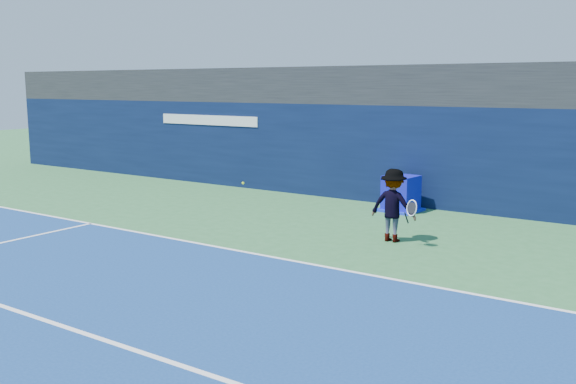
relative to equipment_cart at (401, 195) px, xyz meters
name	(u,v)px	position (x,y,z in m)	size (l,w,h in m)	color
ground	(136,286)	(-0.99, -9.24, -0.47)	(80.00, 80.00, 0.00)	#2F6938
baseline	(239,251)	(-0.99, -6.24, -0.46)	(24.00, 0.10, 0.01)	white
service_line	(39,318)	(-0.99, -11.24, -0.46)	(24.00, 0.10, 0.01)	white
stadium_band	(405,85)	(-0.99, 2.26, 3.13)	(36.00, 3.00, 1.20)	black
back_wall_assembly	(389,154)	(-1.00, 1.26, 1.03)	(36.00, 1.03, 3.00)	#091332
equipment_cart	(401,195)	(0.00, 0.00, 0.00)	(1.17, 1.17, 1.03)	#0C0CA8
tennis_player	(393,205)	(1.38, -3.48, 0.38)	(1.31, 0.72, 1.71)	white
tennis_ball	(243,183)	(-2.86, -3.73, 0.57)	(0.07, 0.07, 0.07)	#C7F11A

